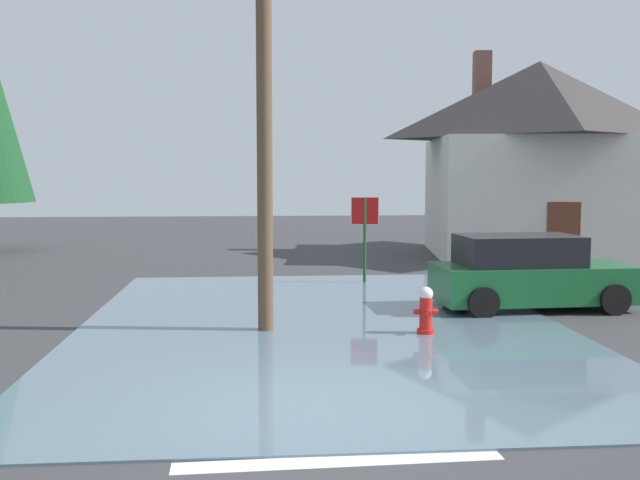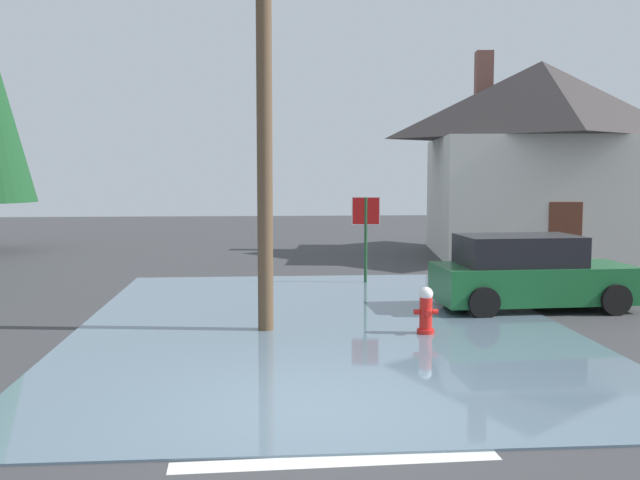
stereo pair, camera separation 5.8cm
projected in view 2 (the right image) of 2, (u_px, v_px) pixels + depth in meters
ground_plane at (313, 413)px, 9.00m from camera, size 80.00×80.00×0.10m
flood_puddle at (321, 324)px, 13.94m from camera, size 9.05×12.92×0.03m
lane_stop_bar at (337, 461)px, 7.37m from camera, size 3.36×0.41×0.01m
fire_hydrant at (426, 311)px, 13.08m from camera, size 0.44×0.37×0.87m
utility_pole at (264, 104)px, 13.05m from camera, size 1.60×0.28×7.89m
stop_sign_far at (366, 222)px, 19.04m from camera, size 0.73×0.14×2.26m
house at (539, 155)px, 25.39m from camera, size 8.42×8.00×7.23m
parked_car at (529, 274)px, 15.53m from camera, size 4.16×2.09×1.58m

